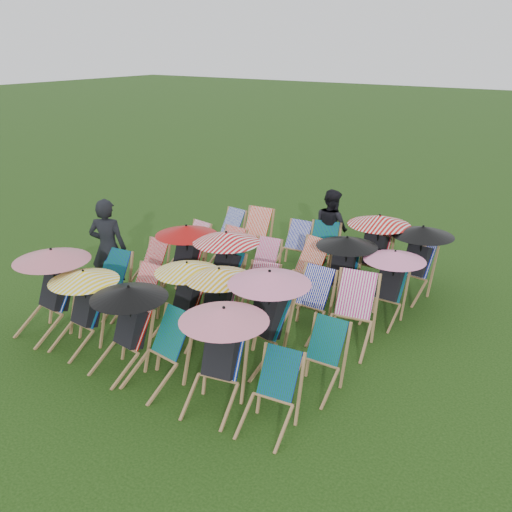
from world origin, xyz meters
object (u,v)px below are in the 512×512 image
Objects in this scene: person_left at (108,248)px; person_rear at (331,228)px; deckchair_0 at (48,290)px; deckchair_5 at (270,395)px; deckchair_29 at (415,260)px.

person_left is 4.33m from person_rear.
deckchair_5 is (4.05, -0.06, -0.28)m from deckchair_0.
person_rear reaches higher than deckchair_5.
deckchair_0 reaches higher than deckchair_29.
deckchair_0 is 1.50m from person_left.
deckchair_29 reaches higher than deckchair_5.
deckchair_0 is 6.08m from deckchair_29.
deckchair_0 is 1.06× the size of deckchair_29.
person_rear is (-1.91, 0.53, 0.10)m from deckchair_29.
person_left reaches higher than person_rear.
person_left reaches higher than deckchair_0.
deckchair_5 is at bearing -83.28° from deckchair_29.
person_left is (-4.33, 1.52, 0.45)m from deckchair_5.
deckchair_0 is 0.87× the size of person_rear.
deckchair_5 is 0.68× the size of deckchair_29.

